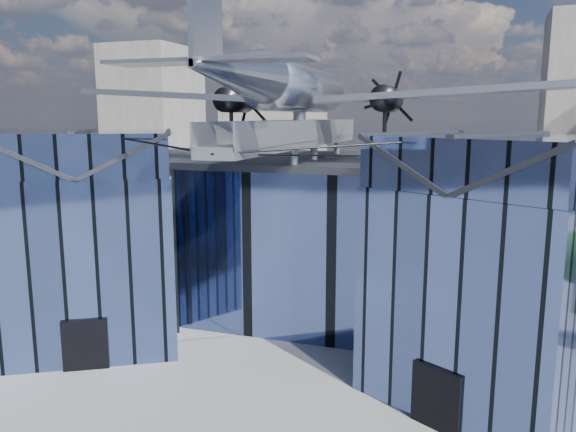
% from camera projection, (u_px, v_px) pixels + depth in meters
% --- Properties ---
extents(ground_plane, '(120.00, 120.00, 0.00)m').
position_uv_depth(ground_plane, '(276.00, 356.00, 29.69)').
color(ground_plane, gray).
extents(museum, '(32.88, 24.50, 17.60)m').
position_uv_depth(museum, '(308.00, 232.00, 34.15)').
color(museum, '#485B93').
rests_on(museum, ground).
extents(bg_towers, '(77.00, 24.50, 26.00)m').
position_uv_depth(bg_towers, '(414.00, 135.00, 74.61)').
color(bg_towers, gray).
rests_on(bg_towers, ground).
extents(tree_side_w, '(4.62, 4.62, 6.01)m').
position_uv_depth(tree_side_w, '(12.00, 220.00, 46.15)').
color(tree_side_w, '#322314').
rests_on(tree_side_w, ground).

